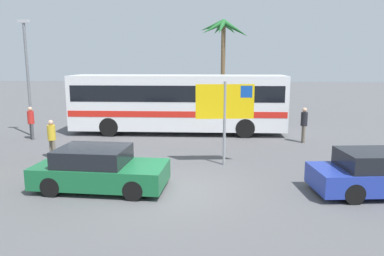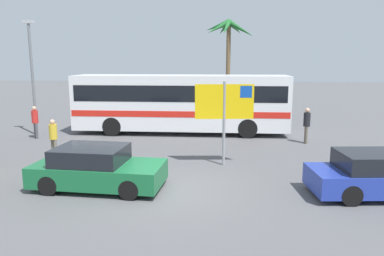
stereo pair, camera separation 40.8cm
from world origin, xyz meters
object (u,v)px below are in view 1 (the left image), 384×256
pedestrian_by_bus (31,120)px  pedestrian_crossing_lot (52,136)px  car_green (99,169)px  bus_front_coach (178,101)px  pedestrian_near_sign (304,122)px  ferry_sign (226,105)px

pedestrian_by_bus → pedestrian_crossing_lot: pedestrian_by_bus is taller
car_green → pedestrian_crossing_lot: 4.61m
car_green → pedestrian_by_bus: 9.02m
pedestrian_by_bus → pedestrian_crossing_lot: size_ratio=1.05×
bus_front_coach → car_green: 9.31m
bus_front_coach → car_green: bearing=-100.4°
pedestrian_near_sign → pedestrian_crossing_lot: size_ratio=1.08×
ferry_sign → car_green: 5.24m
bus_front_coach → pedestrian_by_bus: bearing=-164.4°
bus_front_coach → pedestrian_crossing_lot: size_ratio=7.22×
bus_front_coach → car_green: bus_front_coach is taller
bus_front_coach → pedestrian_crossing_lot: (-4.68, -5.60, -0.85)m
ferry_sign → pedestrian_by_bus: bearing=151.3°
pedestrian_near_sign → pedestrian_by_bus: (-13.61, 0.06, -0.03)m
bus_front_coach → pedestrian_near_sign: bus_front_coach is taller
pedestrian_near_sign → pedestrian_by_bus: 13.61m
car_green → pedestrian_near_sign: pedestrian_near_sign is taller
car_green → pedestrian_crossing_lot: (-3.01, 3.48, 0.30)m
bus_front_coach → pedestrian_near_sign: size_ratio=6.68×
pedestrian_near_sign → pedestrian_crossing_lot: bearing=15.4°
bus_front_coach → pedestrian_crossing_lot: bus_front_coach is taller
ferry_sign → pedestrian_by_bus: 10.59m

